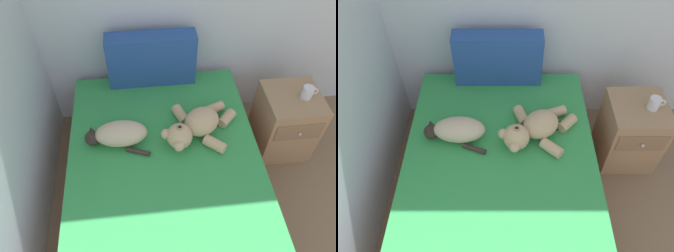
% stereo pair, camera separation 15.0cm
% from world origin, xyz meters
% --- Properties ---
extents(bed, '(1.29, 1.97, 0.51)m').
position_xyz_m(bed, '(0.85, 2.96, 0.25)').
color(bed, '#9E7A56').
rests_on(bed, ground_plane).
extents(patterned_cushion, '(0.65, 0.15, 0.41)m').
position_xyz_m(patterned_cushion, '(0.83, 3.84, 0.72)').
color(patterned_cushion, '#264C99').
rests_on(patterned_cushion, bed).
extents(cat, '(0.42, 0.25, 0.15)m').
position_xyz_m(cat, '(0.56, 3.26, 0.58)').
color(cat, '#C6B293').
rests_on(cat, bed).
extents(teddy_bear, '(0.54, 0.45, 0.18)m').
position_xyz_m(teddy_bear, '(1.07, 3.27, 0.59)').
color(teddy_bear, tan).
rests_on(teddy_bear, bed).
extents(cell_phone, '(0.16, 0.09, 0.01)m').
position_xyz_m(cell_phone, '(1.22, 3.35, 0.52)').
color(cell_phone, black).
rests_on(cell_phone, bed).
extents(nightstand, '(0.41, 0.45, 0.56)m').
position_xyz_m(nightstand, '(1.85, 3.49, 0.28)').
color(nightstand, '#9E7A56').
rests_on(nightstand, ground_plane).
extents(mug, '(0.12, 0.08, 0.09)m').
position_xyz_m(mug, '(1.92, 3.48, 0.61)').
color(mug, silver).
rests_on(mug, nightstand).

